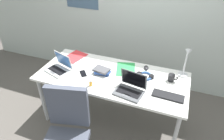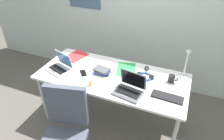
% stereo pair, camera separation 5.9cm
% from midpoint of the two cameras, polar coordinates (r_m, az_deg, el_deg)
% --- Properties ---
extents(ground_plane, '(12.00, 12.00, 0.00)m').
position_cam_midpoint_polar(ground_plane, '(2.93, 0.59, -13.47)').
color(ground_plane, '#56514C').
extents(wall_back, '(6.00, 0.13, 2.60)m').
position_cam_midpoint_polar(wall_back, '(3.16, 8.53, 17.80)').
color(wall_back, '#B2BCB7').
rests_on(wall_back, ground_plane).
extents(desk, '(1.80, 0.80, 0.74)m').
position_cam_midpoint_polar(desk, '(2.47, 0.68, -2.64)').
color(desk, white).
rests_on(desk, ground_plane).
extents(desk_lamp, '(0.12, 0.18, 0.40)m').
position_cam_midpoint_polar(desk_lamp, '(2.45, 20.93, 1.65)').
color(desk_lamp, silver).
rests_on(desk_lamp, desk).
extents(laptop_mid_desk, '(0.33, 0.29, 0.22)m').
position_cam_midpoint_polar(laptop_mid_desk, '(2.17, 5.71, -5.34)').
color(laptop_mid_desk, '#515459').
rests_on(laptop_mid_desk, desk).
extents(laptop_far_corner, '(0.35, 0.32, 0.21)m').
position_cam_midpoint_polar(laptop_far_corner, '(2.60, -13.98, 0.96)').
color(laptop_far_corner, '#B7BABC').
rests_on(laptop_far_corner, desk).
extents(external_keyboard, '(0.33, 0.13, 0.02)m').
position_cam_midpoint_polar(external_keyboard, '(2.20, 16.15, -7.35)').
color(external_keyboard, black).
rests_on(external_keyboard, desk).
extents(computer_mouse, '(0.08, 0.11, 0.03)m').
position_cam_midpoint_polar(computer_mouse, '(2.58, 10.43, 0.47)').
color(computer_mouse, black).
rests_on(computer_mouse, desk).
extents(cell_phone, '(0.14, 0.14, 0.01)m').
position_cam_midpoint_polar(cell_phone, '(2.49, -7.44, -0.86)').
color(cell_phone, black).
rests_on(cell_phone, desk).
extents(headphones, '(0.21, 0.18, 0.04)m').
position_cam_midpoint_polar(headphones, '(2.43, 10.05, -1.76)').
color(headphones, '#335999').
rests_on(headphones, desk).
extents(pill_bottle, '(0.04, 0.04, 0.08)m').
position_cam_midpoint_polar(pill_bottle, '(2.27, -5.46, -3.50)').
color(pill_bottle, gold).
rests_on(pill_bottle, desk).
extents(book_stack, '(0.22, 0.17, 0.07)m').
position_cam_midpoint_polar(book_stack, '(2.46, -2.10, -0.23)').
color(book_stack, navy).
rests_on(book_stack, desk).
extents(paper_folder_front_left, '(0.30, 0.36, 0.01)m').
position_cam_midpoint_polar(paper_folder_front_left, '(2.87, -9.63, 3.89)').
color(paper_folder_front_left, red).
rests_on(paper_folder_front_left, desk).
extents(paper_folder_center, '(0.31, 0.36, 0.01)m').
position_cam_midpoint_polar(paper_folder_center, '(2.55, 4.68, 0.21)').
color(paper_folder_center, green).
rests_on(paper_folder_center, desk).
extents(coffee_mug, '(0.11, 0.08, 0.09)m').
position_cam_midpoint_polar(coffee_mug, '(2.42, 17.19, -2.38)').
color(coffee_mug, black).
rests_on(coffee_mug, desk).
extents(office_chair, '(0.54, 0.59, 0.97)m').
position_cam_midpoint_polar(office_chair, '(2.24, -12.38, -18.92)').
color(office_chair, black).
rests_on(office_chair, ground_plane).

